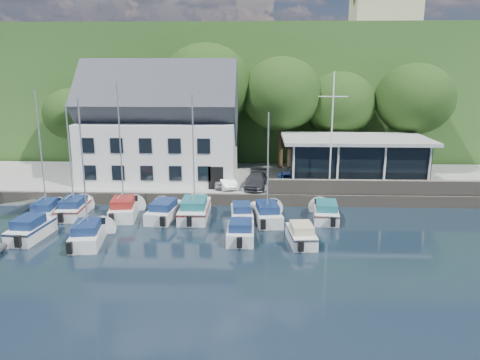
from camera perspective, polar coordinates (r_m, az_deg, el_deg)
The scene contains 33 objects.
ground at distance 29.09m, azimuth -2.11°, elevation -9.37°, with size 180.00×180.00×0.00m, color black.
quay at distance 45.56m, azimuth -0.51°, elevation -0.16°, with size 60.00×13.00×1.00m, color gray.
quay_face at distance 39.29m, azimuth -0.95°, elevation -2.42°, with size 60.00×0.30×1.00m, color #5F584C.
hillside at distance 88.78m, azimuth 0.82°, elevation 11.48°, with size 160.00×75.00×16.00m, color #2B501E.
field_patch at distance 97.00m, azimuth 5.88°, elevation 16.41°, with size 50.00×30.00×0.30m, color #555D2E.
farmhouse at distance 81.65m, azimuth 17.24°, elevation 19.21°, with size 10.40×7.00×8.20m, color beige, non-canonical shape.
harbor_building at distance 44.54m, azimuth -9.66°, elevation 5.69°, with size 14.40×8.20×8.70m, color silver, non-canonical shape.
club_pavilion at distance 44.41m, azimuth 13.73°, elevation 2.46°, with size 13.20×7.20×4.10m, color black, non-canonical shape.
seawall at distance 40.57m, azimuth 16.26°, elevation -0.85°, with size 18.00×0.50×1.20m, color #5F584C.
gangway at distance 41.81m, azimuth -24.36°, elevation -3.39°, with size 1.20×6.00×1.40m, color silver, non-canonical shape.
car_silver at distance 41.65m, azimuth -2.32°, elevation 0.09°, with size 1.46×3.62×1.23m, color silver.
car_white at distance 41.22m, azimuth -1.80°, elevation -0.07°, with size 1.28×3.66×1.21m, color white.
car_dgrey at distance 41.13m, azimuth 1.95°, elevation -0.06°, with size 1.77×4.35×1.26m, color #2B2C30.
car_blue at distance 41.82m, azimuth 6.01°, elevation 0.09°, with size 1.44×3.65×1.25m, color navy.
flagpole at distance 39.47m, azimuth 11.10°, elevation 5.59°, with size 2.41×0.20×10.03m, color silver, non-canonical shape.
tree_0 at distance 53.32m, azimuth -19.73°, elevation 6.10°, with size 6.00×6.00×8.20m, color black, non-canonical shape.
tree_1 at distance 51.30m, azimuth -14.18°, elevation 6.91°, with size 6.90×6.90×9.43m, color black, non-canonical shape.
tree_2 at distance 48.57m, azimuth -4.11°, elevation 8.90°, with size 9.34×9.34×12.76m, color black, non-canonical shape.
tree_3 at distance 48.76m, azimuth 5.05°, elevation 8.11°, with size 8.36×8.36×11.42m, color black, non-canonical shape.
tree_4 at distance 49.89m, azimuth 11.99°, elevation 7.14°, with size 7.27×7.27×9.94m, color black, non-canonical shape.
tree_5 at distance 50.75m, azimuth 20.34°, elevation 7.18°, with size 7.89×7.89×10.78m, color black, non-canonical shape.
boat_r1_0 at distance 37.99m, azimuth -23.01°, elevation 2.09°, with size 1.80×6.18×8.94m, color silver, non-canonical shape.
boat_r1_1 at distance 38.10m, azimuth -19.99°, elevation 2.29°, with size 1.95×6.10×8.81m, color silver, non-canonical shape.
boat_r1_2 at distance 36.45m, azimuth -14.31°, elevation 2.78°, with size 2.05×5.94×9.53m, color silver, non-canonical shape.
boat_r1_3 at distance 36.42m, azimuth -9.20°, elevation -3.52°, with size 1.97×6.29×1.46m, color silver, non-canonical shape.
boat_r1_4 at distance 35.39m, azimuth -5.70°, elevation 2.81°, with size 2.30×7.08×9.51m, color silver, non-canonical shape.
boat_r1_5 at distance 35.53m, azimuth 0.23°, elevation -3.86°, with size 1.70×5.09×1.36m, color silver, non-canonical shape.
boat_r1_6 at distance 34.48m, azimuth 3.42°, elevation 2.05°, with size 1.93×6.37×8.91m, color silver, non-canonical shape.
boat_r1_7 at distance 36.42m, azimuth 10.41°, elevation -3.61°, with size 1.97×6.02×1.41m, color silver, non-canonical shape.
boat_r2_0 at distance 34.84m, azimuth -24.16°, elevation -5.28°, with size 1.89×5.60×1.58m, color silver, non-canonical shape.
boat_r2_1 at distance 31.62m, azimuth -18.50°, elevation 0.46°, with size 1.97×6.25×9.09m, color silver, non-canonical shape.
boat_r2_3 at distance 31.53m, azimuth 0.08°, elevation -6.13°, with size 1.96×4.81×1.41m, color silver, non-canonical shape.
boat_r2_4 at distance 31.31m, azimuth 7.47°, elevation -6.41°, with size 1.72×5.00×1.40m, color silver, non-canonical shape.
Camera 1 is at (2.05, -26.70, 11.38)m, focal length 35.00 mm.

